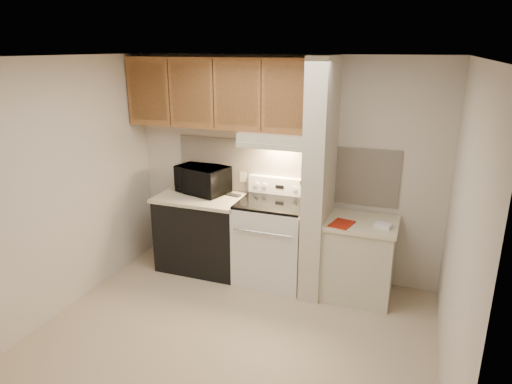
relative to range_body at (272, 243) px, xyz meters
The scene contains 50 objects.
floor 1.24m from the range_body, 90.00° to the right, with size 3.60×3.60×0.00m, color tan.
ceiling 2.34m from the range_body, 90.00° to the right, with size 3.60×3.60×0.00m, color white.
wall_back 0.86m from the range_body, 90.00° to the left, with size 3.60×0.02×2.50m, color beige.
wall_left 2.28m from the range_body, 147.31° to the right, with size 0.02×3.00×2.50m, color beige.
wall_right 2.28m from the range_body, 32.69° to the right, with size 0.02×3.00×2.50m, color beige.
backsplash 0.84m from the range_body, 90.00° to the left, with size 2.60×0.02×0.63m, color beige.
range_body is the anchor object (origin of this frame).
oven_window 0.32m from the range_body, 90.00° to the right, with size 0.50×0.01×0.30m, color black.
oven_handle 0.44m from the range_body, 90.00° to the right, with size 0.02×0.02×0.65m, color silver.
cooktop 0.48m from the range_body, ahead, with size 0.74×0.64×0.03m, color black.
range_backguard 0.66m from the range_body, 90.00° to the left, with size 0.76×0.08×0.20m, color silver.
range_display 0.64m from the range_body, 90.00° to the left, with size 0.10×0.01×0.04m, color black.
range_knob_left_outer 0.70m from the range_body, 139.40° to the left, with size 0.05×0.05×0.02m, color silver.
range_knob_left_inner 0.66m from the range_body, 126.87° to the left, with size 0.05×0.05×0.02m, color silver.
range_knob_right_inner 0.66m from the range_body, 53.13° to the left, with size 0.05×0.05×0.02m, color silver.
range_knob_right_outer 0.70m from the range_body, 40.60° to the left, with size 0.05×0.05×0.02m, color silver.
dishwasher_front 0.88m from the range_body, behind, with size 1.00×0.63×0.87m, color black.
left_countertop 0.98m from the range_body, behind, with size 1.04×0.67×0.04m, color beige.
spoon_rest 0.75m from the range_body, 163.92° to the left, with size 0.24×0.08×0.02m, color black.
teal_jar 1.35m from the range_body, 169.41° to the left, with size 0.08×0.08×0.09m, color #1F5E59.
outlet 0.86m from the range_body, 146.31° to the left, with size 0.08×0.01×0.12m, color beige.
microwave 1.12m from the range_body, behind, with size 0.59×0.40×0.32m, color black.
partition_pillar 0.94m from the range_body, ahead, with size 0.22×0.70×2.50m, color beige.
pillar_trim 0.93m from the range_body, ahead, with size 0.01×0.70×0.04m, color #945F31.
knife_strip 0.95m from the range_body, ahead, with size 0.02×0.42×0.04m, color black.
knife_blade_a 0.87m from the range_body, 28.96° to the right, with size 0.01×0.04×0.16m, color silver.
knife_handle_a 1.01m from the range_body, 30.96° to the right, with size 0.02×0.02×0.10m, color black.
knife_blade_b 0.85m from the range_body, 19.08° to the right, with size 0.01×0.04×0.18m, color silver.
knife_handle_b 1.00m from the range_body, 21.74° to the right, with size 0.02×0.02×0.10m, color black.
knife_blade_c 0.83m from the range_body, ahead, with size 0.01×0.04×0.20m, color silver.
knife_handle_c 0.99m from the range_body, ahead, with size 0.02×0.02×0.10m, color black.
knife_blade_d 0.85m from the range_body, ahead, with size 0.01×0.04×0.16m, color silver.
knife_handle_d 0.98m from the range_body, ahead, with size 0.02×0.02×0.10m, color black.
knife_blade_e 0.85m from the range_body, 16.12° to the left, with size 0.01×0.04×0.18m, color silver.
knife_handle_e 0.99m from the range_body, 15.91° to the left, with size 0.02×0.02×0.10m, color black.
oven_mitt 0.81m from the range_body, 23.58° to the left, with size 0.03×0.09×0.22m, color gray.
right_cab_base 0.97m from the range_body, ahead, with size 0.70×0.60×0.81m, color beige.
right_countertop 1.04m from the range_body, ahead, with size 0.74×0.64×0.04m, color beige.
red_folder 0.90m from the range_body, 11.10° to the right, with size 0.20×0.27×0.01m, color #991C0B.
white_box 1.26m from the range_body, ahead, with size 0.16×0.11×0.04m, color white.
range_hood 1.17m from the range_body, 90.00° to the left, with size 0.78×0.44×0.15m, color beige.
hood_lip 1.12m from the range_body, 90.00° to the right, with size 0.78×0.04×0.06m, color beige.
upper_cabinets 1.77m from the range_body, 166.16° to the left, with size 2.18×0.33×0.77m, color #945F31.
cab_door_a 2.22m from the range_body, behind, with size 0.46×0.01×0.63m, color #945F31.
cab_gap_a 2.04m from the range_body, behind, with size 0.01×0.01×0.73m, color black.
cab_door_b 1.89m from the range_body, behind, with size 0.46×0.01×0.63m, color #945F31.
cab_gap_b 1.77m from the range_body, behind, with size 0.01×0.01×0.73m, color black.
cab_door_c 1.68m from the range_body, behind, with size 0.46×0.01×0.63m, color #945F31.
cab_gap_c 1.63m from the range_body, behind, with size 0.01×0.01×0.73m, color black.
cab_door_d 1.63m from the range_body, ahead, with size 0.46×0.01×0.63m, color #945F31.
Camera 1 is at (1.46, -3.36, 2.57)m, focal length 32.00 mm.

